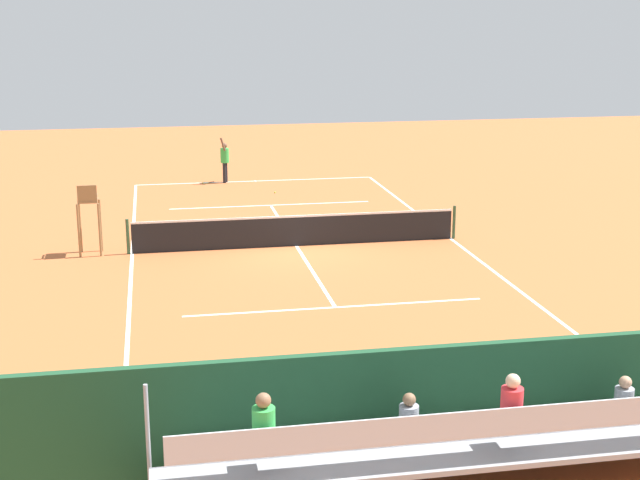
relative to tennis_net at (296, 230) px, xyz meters
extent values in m
plane|color=#BC6033|center=(0.00, 0.00, -0.50)|extent=(60.00, 60.00, 0.00)
cube|color=white|center=(0.00, -11.00, -0.50)|extent=(10.00, 0.10, 0.01)
cube|color=white|center=(0.00, 11.00, -0.50)|extent=(10.00, 0.10, 0.01)
cube|color=white|center=(-5.00, 0.00, -0.50)|extent=(0.10, 22.00, 0.01)
cube|color=white|center=(5.00, 0.00, -0.50)|extent=(0.10, 22.00, 0.01)
cube|color=white|center=(0.00, -6.05, -0.50)|extent=(7.50, 0.10, 0.01)
cube|color=white|center=(0.00, 6.05, -0.50)|extent=(7.50, 0.10, 0.01)
cube|color=white|center=(0.00, 0.00, -0.50)|extent=(0.10, 12.10, 0.01)
cube|color=white|center=(0.00, -11.00, -0.50)|extent=(0.10, 0.30, 0.01)
cube|color=black|center=(0.00, 0.00, -0.05)|extent=(10.00, 0.02, 0.91)
cube|color=white|center=(0.00, 0.00, 0.44)|extent=(10.00, 0.04, 0.06)
cylinder|color=#2D5133|center=(-5.10, 0.00, 0.03)|extent=(0.10, 0.10, 1.07)
cylinder|color=#2D5133|center=(5.10, 0.00, 0.03)|extent=(0.10, 0.10, 1.07)
cube|color=#1E4C2D|center=(0.00, 14.00, 0.50)|extent=(18.00, 0.16, 2.00)
cube|color=#9EA0A5|center=(0.00, 14.35, -0.28)|extent=(9.00, 0.10, 0.45)
cube|color=#9EA0A5|center=(0.00, 14.70, -0.09)|extent=(9.00, 0.80, 0.08)
cube|color=#9EA0A5|center=(0.00, 14.32, -0.28)|extent=(9.00, 0.04, 0.45)
cube|color=silver|center=(0.00, 14.80, 0.33)|extent=(8.60, 0.36, 0.04)
cube|color=silver|center=(0.00, 14.98, 0.53)|extent=(8.60, 0.03, 0.36)
cube|color=#9EA0A5|center=(0.00, 15.50, 0.36)|extent=(9.00, 0.80, 0.08)
cube|color=#9EA0A5|center=(0.00, 15.12, 0.17)|extent=(9.00, 0.04, 0.45)
cube|color=silver|center=(0.00, 15.60, 0.78)|extent=(8.60, 0.36, 0.04)
cube|color=silver|center=(0.00, 15.78, 0.98)|extent=(8.60, 0.03, 0.36)
cube|color=#9EA0A5|center=(0.00, 16.30, 0.81)|extent=(9.00, 0.80, 0.08)
cube|color=#9EA0A5|center=(0.00, 15.92, 0.62)|extent=(9.00, 0.04, 0.45)
cube|color=silver|center=(0.00, 16.40, 1.23)|extent=(8.60, 0.36, 0.04)
cube|color=silver|center=(0.00, 16.58, 1.43)|extent=(8.60, 0.03, 0.36)
cylinder|color=#9EA0A5|center=(4.50, 15.50, 0.67)|extent=(0.06, 0.06, 2.35)
cube|color=#2D2D33|center=(0.65, 14.63, 0.37)|extent=(0.32, 0.40, 0.12)
cylinder|color=#9399A3|center=(0.65, 14.75, 0.65)|extent=(0.30, 0.30, 0.45)
sphere|color=#8C6647|center=(0.65, 14.75, 0.98)|extent=(0.20, 0.20, 0.20)
cube|color=#2D2D33|center=(-0.29, 16.23, 1.27)|extent=(0.32, 0.40, 0.12)
cylinder|color=red|center=(-0.29, 16.35, 1.55)|extent=(0.30, 0.30, 0.45)
sphere|color=beige|center=(-0.29, 16.35, 1.88)|extent=(0.20, 0.20, 0.20)
cube|color=#2D2D33|center=(-2.87, 14.63, 0.37)|extent=(0.32, 0.40, 0.12)
cylinder|color=#9399A3|center=(-2.87, 14.75, 0.65)|extent=(0.30, 0.30, 0.45)
sphere|color=tan|center=(-2.87, 14.75, 0.98)|extent=(0.20, 0.20, 0.20)
cube|color=#2D2D33|center=(3.04, 16.23, 1.27)|extent=(0.32, 0.40, 0.12)
cylinder|color=green|center=(3.04, 16.35, 1.55)|extent=(0.30, 0.30, 0.45)
sphere|color=#8C6647|center=(3.04, 16.35, 1.88)|extent=(0.20, 0.20, 0.20)
cylinder|color=olive|center=(5.90, -0.50, 0.30)|extent=(0.07, 0.07, 1.60)
cylinder|color=olive|center=(6.50, -0.50, 0.30)|extent=(0.07, 0.07, 1.60)
cylinder|color=olive|center=(5.90, 0.10, 0.30)|extent=(0.07, 0.07, 1.60)
cylinder|color=olive|center=(6.50, 0.10, 0.30)|extent=(0.07, 0.07, 1.60)
cube|color=olive|center=(6.20, -0.20, 1.13)|extent=(0.56, 0.56, 0.06)
cube|color=olive|center=(6.20, 0.04, 1.40)|extent=(0.56, 0.06, 0.48)
cube|color=olive|center=(5.94, -0.20, 1.28)|extent=(0.04, 0.48, 0.04)
cube|color=olive|center=(6.46, -0.20, 1.28)|extent=(0.04, 0.48, 0.04)
cube|color=#33383D|center=(-3.12, 13.20, -0.05)|extent=(1.80, 0.40, 0.05)
cylinder|color=#33383D|center=(-3.87, 13.20, -0.28)|extent=(0.06, 0.06, 0.45)
cylinder|color=#33383D|center=(-2.37, 13.20, -0.28)|extent=(0.06, 0.06, 0.45)
cube|color=#33383D|center=(-3.12, 13.38, 0.25)|extent=(1.80, 0.04, 0.36)
cube|color=#B22D2D|center=(-1.42, 13.40, -0.32)|extent=(0.90, 0.36, 0.36)
cylinder|color=black|center=(1.24, -11.04, -0.08)|extent=(0.14, 0.14, 0.85)
cylinder|color=black|center=(1.32, -10.84, -0.08)|extent=(0.14, 0.14, 0.85)
cylinder|color=green|center=(1.28, -10.94, 0.65)|extent=(0.46, 0.46, 0.60)
sphere|color=brown|center=(1.28, -10.94, 1.06)|extent=(0.22, 0.22, 0.22)
cylinder|color=brown|center=(1.36, -10.73, 1.15)|extent=(0.26, 0.17, 0.55)
cylinder|color=brown|center=(1.20, -11.14, 0.68)|extent=(0.12, 0.12, 0.50)
cylinder|color=black|center=(1.87, -11.03, -0.49)|extent=(0.26, 0.15, 0.03)
torus|color=#D8CC4C|center=(2.12, -10.91, -0.49)|extent=(0.41, 0.41, 0.02)
cylinder|color=white|center=(2.12, -10.91, -0.49)|extent=(0.25, 0.25, 0.00)
sphere|color=#CCDB33|center=(-0.47, -8.29, -0.47)|extent=(0.07, 0.07, 0.07)
camera|label=1|loc=(4.27, 26.84, 6.68)|focal=50.88mm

